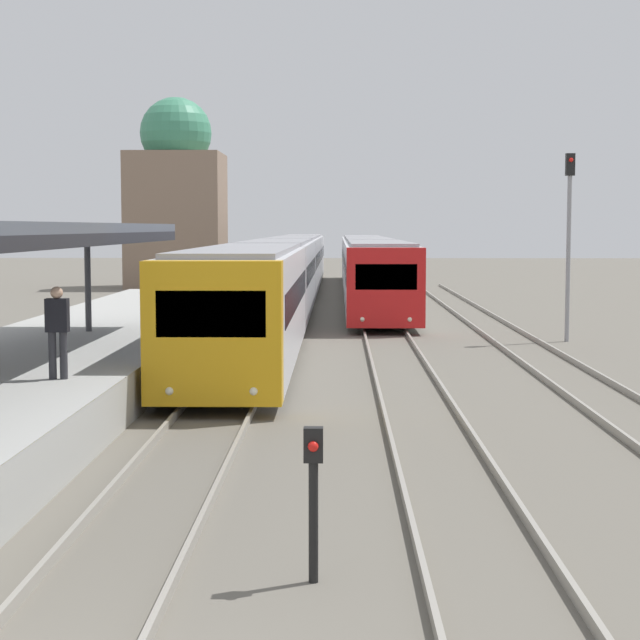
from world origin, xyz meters
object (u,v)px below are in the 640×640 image
train_near (287,269)px  signal_post_near (313,486)px  signal_mast_far (569,226)px  person_on_platform (57,327)px  train_far (368,264)px

train_near → signal_post_near: bearing=-86.8°
train_near → signal_mast_far: signal_mast_far is taller
person_on_platform → train_far: 38.50m
train_far → signal_post_near: (-1.87, -46.08, -0.70)m
person_on_platform → train_near: size_ratio=0.03×
train_near → train_far: bearing=61.3°
train_near → signal_post_near: 38.81m
person_on_platform → signal_mast_far: 19.76m
train_far → signal_mast_far: bearing=-75.8°
signal_post_near → signal_mast_far: size_ratio=0.27×
train_near → signal_mast_far: 18.23m
train_near → signal_mast_far: size_ratio=9.86×
person_on_platform → train_near: 30.71m
train_near → signal_post_near: train_near is taller
person_on_platform → train_far: train_far is taller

